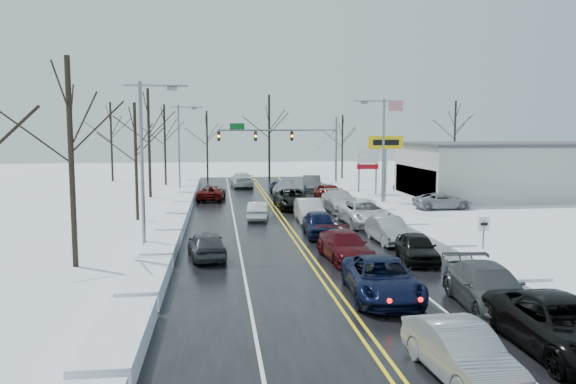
{
  "coord_description": "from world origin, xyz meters",
  "views": [
    {
      "loc": [
        -4.61,
        -33.55,
        6.58
      ],
      "look_at": [
        -0.09,
        2.66,
        2.5
      ],
      "focal_mm": 35.0,
      "sensor_mm": 36.0,
      "label": 1
    }
  ],
  "objects": [
    {
      "name": "ground",
      "position": [
        0.0,
        0.0,
        0.0
      ],
      "size": [
        160.0,
        160.0,
        0.0
      ],
      "primitive_type": "plane",
      "color": "white",
      "rests_on": "ground"
    },
    {
      "name": "road_surface",
      "position": [
        0.0,
        2.0,
        0.01
      ],
      "size": [
        14.0,
        84.0,
        0.01
      ],
      "primitive_type": "cube",
      "color": "black",
      "rests_on": "ground"
    },
    {
      "name": "snow_bank_left",
      "position": [
        -7.6,
        2.0,
        0.0
      ],
      "size": [
        1.6,
        72.0,
        0.76
      ],
      "primitive_type": "cube",
      "color": "white",
      "rests_on": "ground"
    },
    {
      "name": "snow_bank_right",
      "position": [
        7.6,
        2.0,
        0.0
      ],
      "size": [
        1.6,
        72.0,
        0.76
      ],
      "primitive_type": "cube",
      "color": "white",
      "rests_on": "ground"
    },
    {
      "name": "traffic_signal_mast",
      "position": [
        3.45,
        27.99,
        5.48
      ],
      "size": [
        13.28,
        0.39,
        8.0
      ],
      "color": "slate",
      "rests_on": "ground"
    },
    {
      "name": "tires_plus_sign",
      "position": [
        10.5,
        15.99,
        4.99
      ],
      "size": [
        3.2,
        0.34,
        6.0
      ],
      "color": "slate",
      "rests_on": "ground"
    },
    {
      "name": "used_vehicles_sign",
      "position": [
        10.5,
        22.0,
        3.32
      ],
      "size": [
        2.2,
        0.22,
        4.65
      ],
      "color": "slate",
      "rests_on": "ground"
    },
    {
      "name": "speed_limit_sign",
      "position": [
        8.2,
        -8.0,
        1.63
      ],
      "size": [
        0.55,
        0.09,
        2.35
      ],
      "color": "slate",
      "rests_on": "ground"
    },
    {
      "name": "flagpole",
      "position": [
        15.17,
        30.0,
        5.93
      ],
      "size": [
        1.87,
        1.2,
        10.0
      ],
      "color": "silver",
      "rests_on": "ground"
    },
    {
      "name": "dealership_building",
      "position": [
        23.98,
        18.0,
        2.66
      ],
      "size": [
        20.4,
        12.4,
        5.3
      ],
      "color": "#B6B7B1",
      "rests_on": "ground"
    },
    {
      "name": "streetlight_ne",
      "position": [
        8.3,
        10.0,
        5.31
      ],
      "size": [
        3.2,
        0.25,
        9.0
      ],
      "color": "slate",
      "rests_on": "ground"
    },
    {
      "name": "streetlight_sw",
      "position": [
        -8.3,
        -4.0,
        5.31
      ],
      "size": [
        3.2,
        0.25,
        9.0
      ],
      "color": "slate",
      "rests_on": "ground"
    },
    {
      "name": "streetlight_nw",
      "position": [
        -8.3,
        24.0,
        5.31
      ],
      "size": [
        3.2,
        0.25,
        9.0
      ],
      "color": "slate",
      "rests_on": "ground"
    },
    {
      "name": "tree_left_b",
      "position": [
        -11.5,
        -6.0,
        6.99
      ],
      "size": [
        4.0,
        4.0,
        10.0
      ],
      "color": "#2D231C",
      "rests_on": "ground"
    },
    {
      "name": "tree_left_c",
      "position": [
        -10.5,
        8.0,
        5.94
      ],
      "size": [
        3.4,
        3.4,
        8.5
      ],
      "color": "#2D231C",
      "rests_on": "ground"
    },
    {
      "name": "tree_left_d",
      "position": [
        -11.2,
        22.0,
        7.33
      ],
      "size": [
        4.2,
        4.2,
        10.5
      ],
      "color": "#2D231C",
      "rests_on": "ground"
    },
    {
      "name": "tree_left_e",
      "position": [
        -10.8,
        34.0,
        6.64
      ],
      "size": [
        3.8,
        3.8,
        9.5
      ],
      "color": "#2D231C",
      "rests_on": "ground"
    },
    {
      "name": "tree_far_a",
      "position": [
        -18.0,
        40.0,
        6.99
      ],
      "size": [
        4.0,
        4.0,
        10.0
      ],
      "color": "#2D231C",
      "rests_on": "ground"
    },
    {
      "name": "tree_far_b",
      "position": [
        -6.0,
        41.0,
        6.29
      ],
      "size": [
        3.6,
        3.6,
        9.0
      ],
      "color": "#2D231C",
      "rests_on": "ground"
    },
    {
      "name": "tree_far_c",
      "position": [
        2.0,
        39.0,
        7.68
      ],
      "size": [
        4.4,
        4.4,
        11.0
      ],
      "color": "#2D231C",
      "rests_on": "ground"
    },
    {
      "name": "tree_far_d",
      "position": [
        12.0,
        40.5,
        5.94
      ],
      "size": [
        3.4,
        3.4,
        8.5
      ],
      "color": "#2D231C",
      "rests_on": "ground"
    },
    {
      "name": "tree_far_e",
      "position": [
        28.0,
        41.0,
        7.33
      ],
      "size": [
        4.2,
        4.2,
        10.5
      ],
      "color": "#2D231C",
      "rests_on": "ground"
    },
    {
      "name": "queued_car_1",
      "position": [
        1.69,
        -19.98,
        0.0
      ],
      "size": [
        1.89,
        4.54,
        1.46
      ],
      "primitive_type": "imported",
      "rotation": [
        0.0,
        0.0,
        0.08
      ],
      "color": "#929599",
      "rests_on": "ground"
    },
    {
      "name": "queued_car_2",
      "position": [
        1.7,
        -12.72,
        0.0
      ],
      "size": [
        2.99,
        5.74,
        1.54
      ],
      "primitive_type": "imported",
      "rotation": [
        0.0,
        0.0,
        -0.08
      ],
      "color": "black",
      "rests_on": "ground"
    },
    {
      "name": "queued_car_3",
      "position": [
        1.67,
        -6.3,
        0.0
      ],
      "size": [
        2.38,
        5.12,
        1.45
      ],
      "primitive_type": "imported",
      "rotation": [
        0.0,
        0.0,
        0.07
      ],
      "color": "#450910",
      "rests_on": "ground"
    },
    {
      "name": "queued_car_4",
      "position": [
        1.57,
        0.09,
        0.0
      ],
      "size": [
        2.06,
        4.66,
        1.56
      ],
      "primitive_type": "imported",
      "rotation": [
        0.0,
        0.0,
        -0.05
      ],
      "color": "black",
      "rests_on": "ground"
    },
    {
      "name": "queued_car_5",
      "position": [
        1.82,
        5.57,
        0.0
      ],
      "size": [
        1.8,
        4.97,
        1.63
      ],
      "primitive_type": "imported",
      "rotation": [
        0.0,
        0.0,
        -0.01
      ],
      "color": "silver",
      "rests_on": "ground"
    },
    {
      "name": "queued_car_6",
      "position": [
        1.56,
        12.38,
        0.0
      ],
      "size": [
        2.91,
        5.97,
        1.63
      ],
      "primitive_type": "imported",
      "rotation": [
        0.0,
        0.0,
        0.04
      ],
      "color": "black",
      "rests_on": "ground"
    },
    {
      "name": "queued_car_7",
      "position": [
        1.7,
        18.36,
        0.0
      ],
      "size": [
        2.39,
        5.69,
        1.64
      ],
      "primitive_type": "imported",
      "rotation": [
        0.0,
        0.0,
        -0.02
      ],
      "color": "#9A9DA1",
      "rests_on": "ground"
    },
    {
      "name": "queued_car_8",
      "position": [
        1.63,
        22.62,
        0.0
      ],
      "size": [
        2.13,
        4.38,
        1.44
      ],
      "primitive_type": "imported",
      "rotation": [
        0.0,
        0.0,
        0.1
      ],
      "color": "black",
      "rests_on": "ground"
    },
    {
      "name": "queued_car_10",
      "position": [
        5.44,
        -18.68,
        0.0
      ],
      "size": [
        2.74,
        5.87,
        1.63
      ],
      "primitive_type": "imported",
      "rotation": [
        0.0,
        0.0,
        -0.01
      ],
      "color": "black",
      "rests_on": "ground"
    },
    {
      "name": "queued_car_11",
      "position": [
        5.21,
        -14.5,
        0.0
      ],
      "size": [
        2.71,
        5.63,
        1.58
      ],
      "primitive_type": "imported",
      "rotation": [
        0.0,
        0.0,
        -0.09
      ],
      "color": "#424547",
      "rests_on": "ground"
    },
    {
      "name": "queued_car_12",
      "position": [
        5.2,
        -7.04,
        0.0
      ],
      "size": [
        2.17,
        4.34,
        1.42
      ],
      "primitive_type": "imported",
      "rotation": [
        0.0,
        0.0,
        -0.12
      ],
      "color": "black",
      "rests_on": "ground"
    },
    {
      "name": "queued_car_13",
      "position": [
        5.19,
        -2.35,
        0.0
      ],
      "size": [
        1.7,
        4.56,
        1.49
      ],
      "primitive_type": "imported",
      "rotation": [
        0.0,
        0.0,
        0.03
      ],
      "color": "#95979C",
      "rests_on": "ground"
    },
    {
      "name": "queued_car_14",
      "position": [
        5.37,
        3.62,
        0.0
      ],
      "size": [
        2.92,
        6.23,
        1.72
      ],
      "primitive_type": "imported",
      "rotation": [
        0.0,
        0.0,
        0.01
      ],
      "color": "silver",
      "rests_on": "ground"
    },
    {
      "name": "queued_car_15",
      "position": [
        5.08,
        10.29,
        0.0
      ],
      "size": [
        2.69,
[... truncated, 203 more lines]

